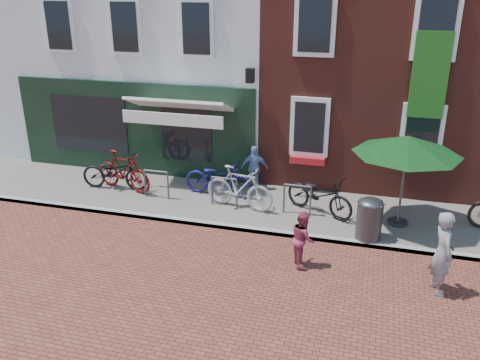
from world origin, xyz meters
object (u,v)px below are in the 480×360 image
(bicycle_0, at_px, (115,172))
(bicycle_3, at_px, (239,188))
(bicycle_1, at_px, (124,171))
(parasol, at_px, (408,141))
(bicycle_2, at_px, (219,178))
(boy, at_px, (303,239))
(woman, at_px, (443,253))
(bicycle_4, at_px, (320,195))
(cafe_person, at_px, (255,168))
(litter_bin, at_px, (370,217))

(bicycle_0, height_order, bicycle_3, bicycle_3)
(bicycle_1, relative_size, bicycle_3, 1.00)
(parasol, relative_size, bicycle_2, 1.30)
(boy, distance_m, bicycle_2, 4.15)
(bicycle_3, bearing_deg, woman, -107.27)
(boy, relative_size, bicycle_4, 0.63)
(cafe_person, xyz_separation_m, bicycle_1, (-3.66, -1.11, -0.07))
(parasol, height_order, bicycle_3, parasol)
(woman, relative_size, bicycle_3, 0.90)
(cafe_person, height_order, bicycle_1, cafe_person)
(bicycle_0, xyz_separation_m, bicycle_4, (6.01, -0.09, 0.00))
(cafe_person, height_order, bicycle_4, cafe_person)
(bicycle_3, bearing_deg, parasol, -77.21)
(parasol, relative_size, bicycle_4, 1.30)
(woman, distance_m, bicycle_4, 3.96)
(bicycle_2, bearing_deg, cafe_person, -46.70)
(bicycle_1, bearing_deg, boy, -99.32)
(woman, relative_size, boy, 1.38)
(parasol, distance_m, bicycle_2, 5.23)
(bicycle_1, bearing_deg, bicycle_2, -67.07)
(bicycle_1, bearing_deg, cafe_person, -57.62)
(bicycle_3, relative_size, bicycle_4, 0.97)
(litter_bin, height_order, boy, boy)
(woman, relative_size, bicycle_4, 0.87)
(cafe_person, xyz_separation_m, bicycle_2, (-0.87, -0.75, -0.13))
(cafe_person, bearing_deg, bicycle_3, 78.94)
(litter_bin, distance_m, cafe_person, 4.08)
(boy, xyz_separation_m, bicycle_2, (-2.87, 2.99, -0.01))
(cafe_person, height_order, bicycle_2, cafe_person)
(bicycle_0, xyz_separation_m, bicycle_3, (3.89, -0.33, 0.06))
(bicycle_1, height_order, bicycle_3, same)
(litter_bin, height_order, bicycle_3, bicycle_3)
(bicycle_0, bearing_deg, bicycle_1, -95.62)
(bicycle_2, distance_m, bicycle_4, 2.95)
(boy, distance_m, bicycle_0, 6.52)
(litter_bin, bearing_deg, bicycle_2, 159.83)
(bicycle_2, xyz_separation_m, bicycle_3, (0.80, -0.69, 0.06))
(boy, height_order, cafe_person, cafe_person)
(bicycle_1, height_order, bicycle_2, bicycle_1)
(cafe_person, distance_m, bicycle_2, 1.15)
(bicycle_3, bearing_deg, bicycle_1, 95.80)
(litter_bin, relative_size, bicycle_3, 0.57)
(litter_bin, xyz_separation_m, bicycle_1, (-7.02, 1.19, 0.01))
(litter_bin, distance_m, parasol, 2.02)
(bicycle_0, height_order, bicycle_4, same)
(boy, xyz_separation_m, bicycle_1, (-5.67, 2.63, 0.05))
(boy, distance_m, bicycle_4, 2.54)
(bicycle_2, height_order, bicycle_4, same)
(bicycle_4, bearing_deg, bicycle_2, 108.23)
(boy, distance_m, bicycle_3, 3.09)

